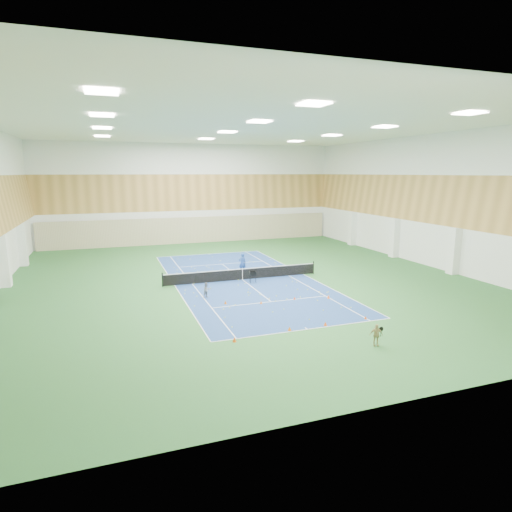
# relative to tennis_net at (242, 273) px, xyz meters

# --- Properties ---
(ground) EXTENTS (40.00, 40.00, 0.00)m
(ground) POSITION_rel_tennis_net_xyz_m (0.00, 0.00, -0.55)
(ground) COLOR #295F2C
(ground) RESTS_ON ground
(room_shell) EXTENTS (36.00, 40.00, 12.00)m
(room_shell) POSITION_rel_tennis_net_xyz_m (0.00, 0.00, 5.45)
(room_shell) COLOR white
(room_shell) RESTS_ON ground
(wood_cladding) EXTENTS (36.00, 40.00, 8.00)m
(wood_cladding) POSITION_rel_tennis_net_xyz_m (0.00, 0.00, 7.45)
(wood_cladding) COLOR #BE8C46
(wood_cladding) RESTS_ON room_shell
(ceiling_light_grid) EXTENTS (21.40, 25.40, 0.06)m
(ceiling_light_grid) POSITION_rel_tennis_net_xyz_m (0.00, 0.00, 11.37)
(ceiling_light_grid) COLOR white
(ceiling_light_grid) RESTS_ON room_shell
(court_surface) EXTENTS (10.97, 23.77, 0.01)m
(court_surface) POSITION_rel_tennis_net_xyz_m (0.00, 0.00, -0.55)
(court_surface) COLOR navy
(court_surface) RESTS_ON ground
(tennis_balls_scatter) EXTENTS (10.57, 22.77, 0.07)m
(tennis_balls_scatter) POSITION_rel_tennis_net_xyz_m (0.00, 0.00, -0.50)
(tennis_balls_scatter) COLOR yellow
(tennis_balls_scatter) RESTS_ON ground
(tennis_net) EXTENTS (12.80, 0.10, 1.10)m
(tennis_net) POSITION_rel_tennis_net_xyz_m (0.00, 0.00, 0.00)
(tennis_net) COLOR black
(tennis_net) RESTS_ON ground
(back_curtain) EXTENTS (35.40, 0.16, 3.20)m
(back_curtain) POSITION_rel_tennis_net_xyz_m (0.00, 19.75, 1.05)
(back_curtain) COLOR #C6B793
(back_curtain) RESTS_ON ground
(coach) EXTENTS (0.67, 0.47, 1.74)m
(coach) POSITION_rel_tennis_net_xyz_m (0.73, 2.29, 0.32)
(coach) COLOR #21489A
(coach) RESTS_ON ground
(child_court) EXTENTS (0.64, 0.58, 1.08)m
(child_court) POSITION_rel_tennis_net_xyz_m (-3.87, -3.95, -0.01)
(child_court) COLOR gray
(child_court) RESTS_ON ground
(child_apron) EXTENTS (0.72, 0.47, 1.14)m
(child_apron) POSITION_rel_tennis_net_xyz_m (2.24, -15.06, 0.02)
(child_apron) COLOR tan
(child_apron) RESTS_ON ground
(ball_cart) EXTENTS (0.63, 0.63, 0.91)m
(ball_cart) POSITION_rel_tennis_net_xyz_m (0.51, -1.12, -0.10)
(ball_cart) COLOR black
(ball_cart) RESTS_ON ground
(cone_svc_a) EXTENTS (0.21, 0.21, 0.23)m
(cone_svc_a) POSITION_rel_tennis_net_xyz_m (-3.04, -5.82, -0.44)
(cone_svc_a) COLOR orange
(cone_svc_a) RESTS_ON ground
(cone_svc_b) EXTENTS (0.19, 0.19, 0.20)m
(cone_svc_b) POSITION_rel_tennis_net_xyz_m (-0.80, -6.58, -0.45)
(cone_svc_b) COLOR orange
(cone_svc_b) RESTS_ON ground
(cone_svc_c) EXTENTS (0.18, 0.18, 0.20)m
(cone_svc_c) POSITION_rel_tennis_net_xyz_m (1.72, -6.42, -0.45)
(cone_svc_c) COLOR #F8430D
(cone_svc_c) RESTS_ON ground
(cone_svc_d) EXTENTS (0.23, 0.23, 0.25)m
(cone_svc_d) POSITION_rel_tennis_net_xyz_m (4.03, -6.98, -0.43)
(cone_svc_d) COLOR #FF5A0D
(cone_svc_d) RESTS_ON ground
(cone_base_a) EXTENTS (0.22, 0.22, 0.24)m
(cone_base_a) POSITION_rel_tennis_net_xyz_m (-4.32, -12.21, -0.43)
(cone_base_a) COLOR #E4510C
(cone_base_a) RESTS_ON ground
(cone_base_b) EXTENTS (0.21, 0.21, 0.24)m
(cone_base_b) POSITION_rel_tennis_net_xyz_m (-1.00, -11.71, -0.43)
(cone_base_b) COLOR orange
(cone_base_b) RESTS_ON ground
(cone_base_c) EXTENTS (0.21, 0.21, 0.24)m
(cone_base_c) POSITION_rel_tennis_net_xyz_m (1.24, -11.68, -0.43)
(cone_base_c) COLOR #F6560C
(cone_base_c) RESTS_ON ground
(cone_base_d) EXTENTS (0.18, 0.18, 0.19)m
(cone_base_d) POSITION_rel_tennis_net_xyz_m (4.03, -11.48, -0.45)
(cone_base_d) COLOR #EA520C
(cone_base_d) RESTS_ON ground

